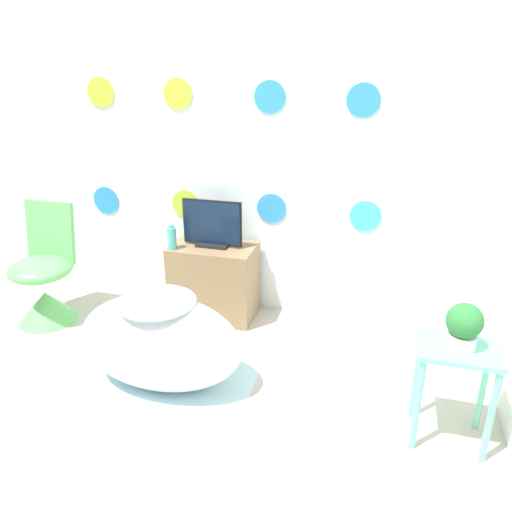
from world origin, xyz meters
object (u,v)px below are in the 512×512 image
at_px(bathtub, 160,342).
at_px(vase, 172,238).
at_px(chair, 45,286).
at_px(potted_plant_left, 464,325).
at_px(tv, 212,226).

distance_m(bathtub, vase, 0.84).
distance_m(bathtub, chair, 1.21).
distance_m(chair, potted_plant_left, 2.73).
bearing_deg(potted_plant_left, bathtub, 178.54).
distance_m(tv, vase, 0.29).
bearing_deg(chair, bathtub, -22.88).
height_order(chair, potted_plant_left, chair).
height_order(bathtub, chair, chair).
relative_size(bathtub, vase, 5.52).
height_order(tv, potted_plant_left, tv).
height_order(chair, tv, tv).
height_order(bathtub, tv, tv).
xyz_separation_m(vase, potted_plant_left, (1.78, -0.77, 0.03)).
bearing_deg(tv, bathtub, -90.83).
relative_size(tv, potted_plant_left, 1.91).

